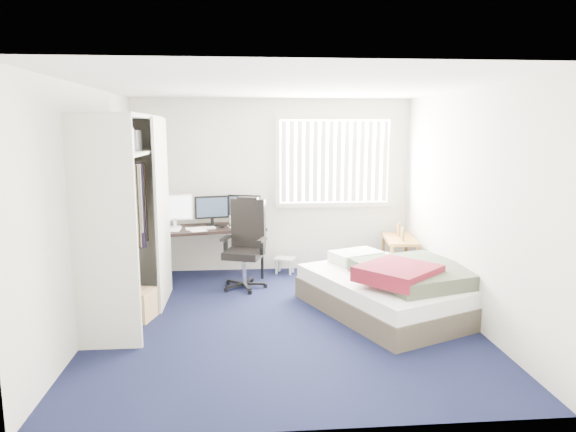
# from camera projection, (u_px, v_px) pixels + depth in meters

# --- Properties ---
(ground) EXTENTS (4.20, 4.20, 0.00)m
(ground) POSITION_uv_depth(u_px,v_px,m) (283.00, 320.00, 5.63)
(ground) COLOR black
(ground) RESTS_ON ground
(room_shell) EXTENTS (4.20, 4.20, 4.20)m
(room_shell) POSITION_uv_depth(u_px,v_px,m) (283.00, 183.00, 5.37)
(room_shell) COLOR silver
(room_shell) RESTS_ON ground
(window_assembly) EXTENTS (1.72, 0.09, 1.32)m
(window_assembly) POSITION_uv_depth(u_px,v_px,m) (334.00, 162.00, 7.44)
(window_assembly) COLOR white
(window_assembly) RESTS_ON ground
(closet) EXTENTS (0.64, 1.84, 2.22)m
(closet) POSITION_uv_depth(u_px,v_px,m) (127.00, 196.00, 5.52)
(closet) COLOR beige
(closet) RESTS_ON ground
(desk) EXTENTS (1.58, 0.98, 1.18)m
(desk) POSITION_uv_depth(u_px,v_px,m) (210.00, 224.00, 7.15)
(desk) COLOR black
(desk) RESTS_ON ground
(office_chair) EXTENTS (0.70, 0.70, 1.18)m
(office_chair) POSITION_uv_depth(u_px,v_px,m) (246.00, 253.00, 6.76)
(office_chair) COLOR black
(office_chair) RESTS_ON ground
(footstool) EXTENTS (0.34, 0.31, 0.23)m
(footstool) POSITION_uv_depth(u_px,v_px,m) (285.00, 261.00, 7.43)
(footstool) COLOR white
(footstool) RESTS_ON ground
(nightstand) EXTENTS (0.51, 0.87, 0.75)m
(nightstand) POSITION_uv_depth(u_px,v_px,m) (400.00, 242.00, 7.18)
(nightstand) COLOR brown
(nightstand) RESTS_ON ground
(bed) EXTENTS (2.09, 2.34, 0.64)m
(bed) POSITION_uv_depth(u_px,v_px,m) (394.00, 288.00, 5.85)
(bed) COLOR #443C31
(bed) RESTS_ON ground
(pine_box) EXTENTS (0.51, 0.43, 0.33)m
(pine_box) POSITION_uv_depth(u_px,v_px,m) (133.00, 304.00, 5.64)
(pine_box) COLOR tan
(pine_box) RESTS_ON ground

